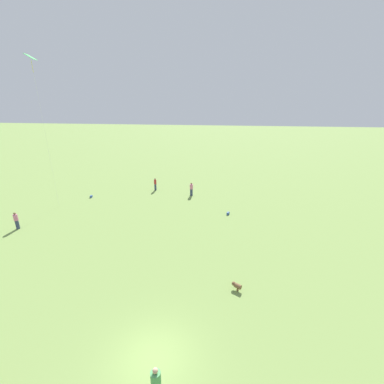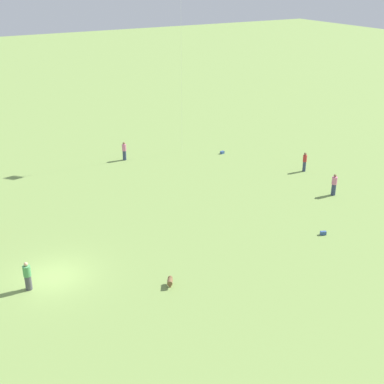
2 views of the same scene
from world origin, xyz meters
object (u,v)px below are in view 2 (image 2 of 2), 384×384
(person_1, at_px, (305,162))
(dog_0, at_px, (170,281))
(picnic_bag_1, at_px, (323,233))
(person_5, at_px, (124,151))
(picnic_bag_0, at_px, (222,152))
(person_4, at_px, (334,185))
(person_2, at_px, (27,276))

(person_1, height_order, dog_0, person_1)
(person_1, height_order, picnic_bag_1, person_1)
(person_5, distance_m, picnic_bag_0, 9.69)
(picnic_bag_0, relative_size, picnic_bag_1, 0.92)
(person_4, bearing_deg, person_2, -8.09)
(person_2, bearing_deg, person_5, -67.33)
(person_2, xyz_separation_m, person_5, (-13.51, -17.81, 0.01))
(person_1, relative_size, person_5, 0.99)
(person_2, height_order, person_4, person_4)
(person_5, height_order, dog_0, person_5)
(person_1, xyz_separation_m, person_5, (12.99, -10.85, -0.01))
(person_1, distance_m, picnic_bag_1, 12.44)
(dog_0, xyz_separation_m, picnic_bag_1, (-12.23, -0.45, -0.22))
(picnic_bag_1, bearing_deg, person_5, -74.18)
(person_2, height_order, person_5, person_5)
(person_4, bearing_deg, person_5, -66.43)
(picnic_bag_1, bearing_deg, dog_0, 2.10)
(person_5, bearing_deg, dog_0, -176.08)
(picnic_bag_1, bearing_deg, person_2, -9.58)
(picnic_bag_1, bearing_deg, picnic_bag_0, -100.00)
(picnic_bag_0, distance_m, picnic_bag_1, 18.31)
(person_4, xyz_separation_m, dog_0, (17.73, 5.33, -0.54))
(person_2, distance_m, picnic_bag_1, 19.78)
(person_1, relative_size, picnic_bag_1, 3.87)
(person_1, distance_m, person_5, 16.92)
(person_4, xyz_separation_m, picnic_bag_1, (5.51, 4.88, -0.76))
(person_5, relative_size, picnic_bag_1, 3.89)
(dog_0, bearing_deg, picnic_bag_0, 80.84)
(person_1, height_order, person_2, person_2)
(person_5, relative_size, dog_0, 2.54)
(person_1, relative_size, person_4, 0.98)
(person_4, relative_size, picnic_bag_0, 4.25)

